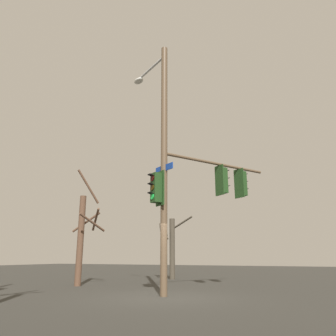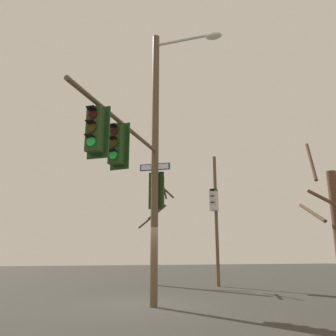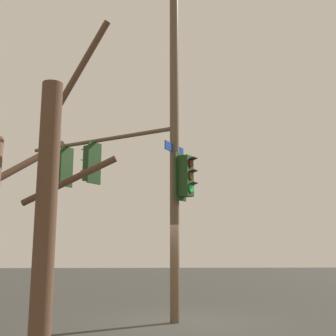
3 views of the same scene
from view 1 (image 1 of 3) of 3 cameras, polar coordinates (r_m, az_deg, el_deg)
ground_plane at (r=11.94m, az=-0.69°, el=-21.45°), size 80.00×80.00×0.00m
main_signal_pole_assembly at (r=13.30m, az=2.74°, el=0.61°), size 5.20×5.20×9.82m
bare_tree_behind_pole at (r=16.89m, az=-14.58°, el=-11.09°), size 1.97×1.92×5.45m
bare_tree_across_street at (r=21.04m, az=0.62°, el=-13.11°), size 2.17×2.16×3.84m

